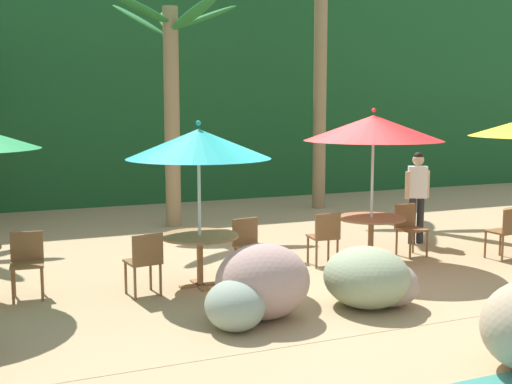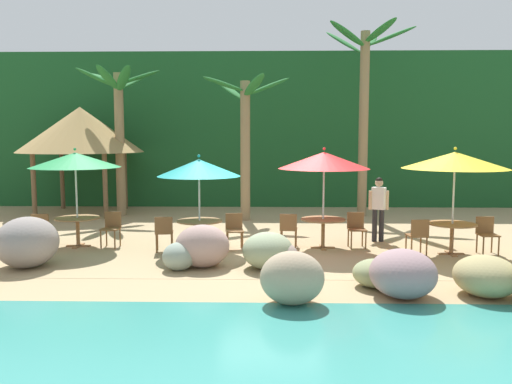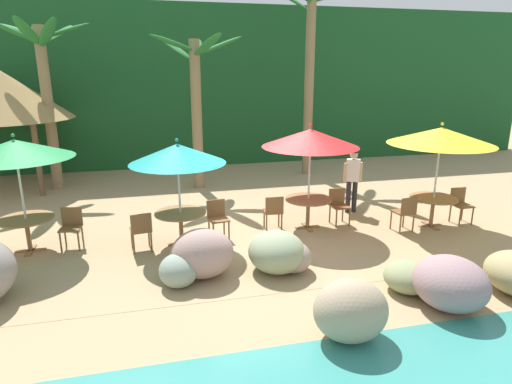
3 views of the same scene
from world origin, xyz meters
TOP-DOWN VIEW (x-y plane):
  - ground_plane at (0.00, 0.00)m, footprint 120.00×120.00m
  - terrace_deck at (0.00, 0.00)m, footprint 18.00×5.20m
  - foliage_backdrop at (0.00, 9.00)m, footprint 28.00×2.40m
  - rock_seawall at (-0.25, -2.77)m, footprint 15.91×3.49m
  - umbrella_green at (-4.86, 0.34)m, footprint 2.21×2.21m
  - dining_table_green at (-4.86, 0.34)m, footprint 1.10×1.10m
  - chair_green_seaward at (-4.00, 0.36)m, footprint 0.45×0.46m
  - umbrella_teal at (-1.73, -0.03)m, footprint 2.01×2.01m
  - dining_table_teal at (-1.73, -0.03)m, footprint 1.10×1.10m
  - chair_teal_seaward at (-0.90, 0.18)m, footprint 0.48×0.48m
  - chair_teal_inland at (-2.56, -0.24)m, footprint 0.48×0.48m
  - umbrella_red at (1.29, 0.28)m, footprint 2.23×2.23m
  - dining_table_red at (1.29, 0.28)m, footprint 1.10×1.10m
  - chair_red_seaward at (2.13, 0.42)m, footprint 0.44×0.45m
  - chair_red_inland at (0.43, 0.28)m, footprint 0.46×0.47m
  - umbrella_yellow at (4.24, -0.33)m, footprint 2.41×2.41m
  - dining_table_yellow at (4.24, -0.33)m, footprint 1.10×1.10m
  - chair_yellow_seaward at (5.08, -0.22)m, footprint 0.43×0.44m
  - chair_yellow_inland at (3.40, -0.50)m, footprint 0.46×0.47m
  - palm_tree_nearest at (-5.23, 5.56)m, footprint 2.77×2.83m
  - palm_tree_second at (-0.83, 4.63)m, footprint 2.84×2.84m
  - palm_tree_third at (3.21, 5.61)m, footprint 3.14×3.29m
  - waiter_in_white at (2.82, 1.14)m, footprint 0.52×0.34m

SIDE VIEW (x-z plane):
  - ground_plane at x=0.00m, z-range 0.00..0.00m
  - terrace_deck at x=0.00m, z-range 0.00..0.01m
  - rock_seawall at x=-0.25m, z-range -0.12..0.95m
  - chair_green_seaward at x=-4.00m, z-range 0.08..0.95m
  - chair_teal_seaward at x=-0.90m, z-range 0.08..0.95m
  - chair_teal_inland at x=-2.56m, z-range 0.08..0.95m
  - chair_red_seaward at x=2.13m, z-range 0.08..0.95m
  - chair_red_inland at x=0.43m, z-range 0.08..0.95m
  - chair_yellow_seaward at x=5.08m, z-range 0.08..0.95m
  - chair_yellow_inland at x=3.40m, z-range 0.08..0.95m
  - dining_table_green at x=-4.86m, z-range 0.24..0.98m
  - dining_table_teal at x=-1.73m, z-range 0.24..0.98m
  - dining_table_red at x=1.29m, z-range 0.24..0.98m
  - dining_table_yellow at x=4.24m, z-range 0.24..0.98m
  - waiter_in_white at x=2.82m, z-range 0.14..1.84m
  - umbrella_teal at x=-1.73m, z-range 0.85..3.18m
  - umbrella_green at x=-4.86m, z-range 0.94..3.42m
  - umbrella_red at x=1.29m, z-range 0.93..3.43m
  - umbrella_yellow at x=4.24m, z-range 0.95..3.47m
  - foliage_backdrop at x=0.00m, z-range 0.00..6.00m
  - palm_tree_second at x=-0.83m, z-range 0.77..5.47m
  - palm_tree_nearest at x=-5.23m, z-range 0.98..6.06m
  - palm_tree_third at x=3.21m, z-range 0.97..7.48m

